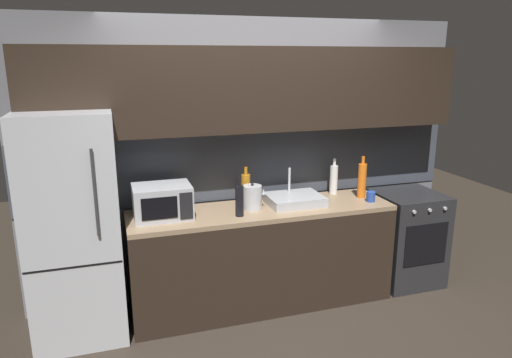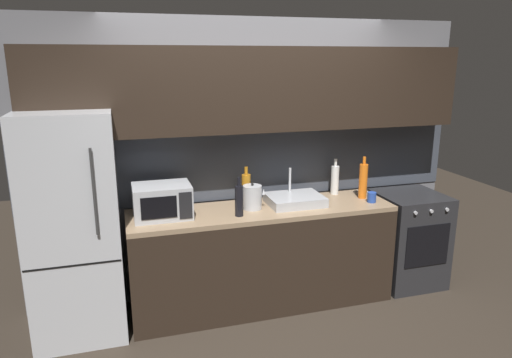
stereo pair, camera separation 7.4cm
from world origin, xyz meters
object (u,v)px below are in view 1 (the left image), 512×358
object	(u,v)px
microwave	(162,202)
wine_bottle_orange	(362,180)
wine_bottle_white	(334,179)
mug_blue	(371,197)
refrigerator	(74,228)
kettle	(252,197)
wine_bottle_dark	(239,200)
oven_range	(406,237)
wine_bottle_amber	(246,188)

from	to	relation	value
microwave	wine_bottle_orange	distance (m)	1.82
microwave	wine_bottle_white	size ratio (longest dim) A/B	1.35
microwave	mug_blue	xyz separation A→B (m)	(1.84, -0.13, -0.09)
refrigerator	kettle	size ratio (longest dim) A/B	7.80
kettle	microwave	bearing A→B (deg)	179.71
wine_bottle_orange	mug_blue	bearing A→B (deg)	-84.52
wine_bottle_dark	kettle	bearing A→B (deg)	43.51
wine_bottle_dark	wine_bottle_orange	bearing A→B (deg)	7.61
refrigerator	oven_range	distance (m)	3.04
wine_bottle_orange	kettle	bearing A→B (deg)	-179.25
wine_bottle_orange	wine_bottle_amber	bearing A→B (deg)	171.10
wine_bottle_orange	mug_blue	size ratio (longest dim) A/B	4.21
refrigerator	wine_bottle_white	world-z (taller)	refrigerator
mug_blue	microwave	bearing A→B (deg)	175.87
microwave	wine_bottle_dark	world-z (taller)	wine_bottle_dark
oven_range	microwave	world-z (taller)	microwave
kettle	oven_range	bearing A→B (deg)	-0.58
refrigerator	mug_blue	bearing A→B (deg)	-2.60
kettle	wine_bottle_dark	bearing A→B (deg)	-136.49
microwave	wine_bottle_amber	xyz separation A→B (m)	(0.76, 0.18, 0.00)
refrigerator	wine_bottle_orange	distance (m)	2.51
microwave	mug_blue	size ratio (longest dim) A/B	4.99
wine_bottle_white	wine_bottle_orange	distance (m)	0.27
oven_range	wine_bottle_white	distance (m)	0.94
refrigerator	oven_range	size ratio (longest dim) A/B	1.99
wine_bottle_white	mug_blue	bearing A→B (deg)	-58.79
refrigerator	wine_bottle_orange	size ratio (longest dim) A/B	4.61
kettle	wine_bottle_orange	world-z (taller)	wine_bottle_orange
wine_bottle_dark	wine_bottle_white	xyz separation A→B (m)	(1.03, 0.36, 0.01)
refrigerator	kettle	distance (m)	1.44
oven_range	microwave	distance (m)	2.40
microwave	wine_bottle_dark	bearing A→B (deg)	-14.22
oven_range	kettle	xyz separation A→B (m)	(-1.57, 0.02, 0.55)
wine_bottle_white	mug_blue	world-z (taller)	wine_bottle_white
mug_blue	wine_bottle_orange	bearing A→B (deg)	95.48
kettle	wine_bottle_white	bearing A→B (deg)	13.34
wine_bottle_dark	oven_range	bearing A→B (deg)	4.40
wine_bottle_amber	wine_bottle_orange	bearing A→B (deg)	-8.90
oven_range	wine_bottle_white	xyz separation A→B (m)	(-0.70, 0.22, 0.59)
oven_range	wine_bottle_white	world-z (taller)	wine_bottle_white
kettle	wine_bottle_white	size ratio (longest dim) A/B	0.67
wine_bottle_amber	wine_bottle_dark	size ratio (longest dim) A/B	1.01
refrigerator	microwave	distance (m)	0.69
wine_bottle_amber	wine_bottle_orange	xyz separation A→B (m)	(1.07, -0.17, 0.03)
oven_range	wine_bottle_amber	world-z (taller)	wine_bottle_amber
wine_bottle_amber	wine_bottle_dark	world-z (taller)	wine_bottle_amber
wine_bottle_amber	wine_bottle_dark	bearing A→B (deg)	-114.77
refrigerator	wine_bottle_white	size ratio (longest dim) A/B	5.24
refrigerator	wine_bottle_dark	xyz separation A→B (m)	(1.28, -0.13, 0.14)
refrigerator	oven_range	world-z (taller)	refrigerator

